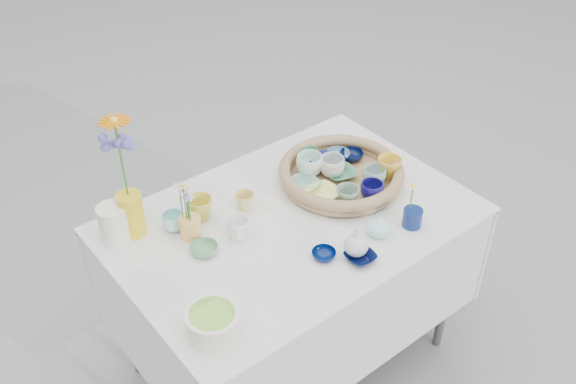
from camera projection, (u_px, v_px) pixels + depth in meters
ground at (291, 356)px, 2.74m from camera, size 80.00×80.00×0.00m
display_table at (291, 356)px, 2.74m from camera, size 1.26×0.86×0.77m
wicker_tray at (341, 174)px, 2.42m from camera, size 0.47×0.47×0.08m
tray_ceramic_0 at (328, 163)px, 2.49m from camera, size 0.16×0.16×0.03m
tray_ceramic_1 at (351, 156)px, 2.53m from camera, size 0.12×0.12×0.03m
tray_ceramic_2 at (389, 168)px, 2.42m from camera, size 0.09×0.09×0.09m
tray_ceramic_3 at (340, 173)px, 2.44m from camera, size 0.14×0.14×0.03m
tray_ceramic_4 at (347, 197)px, 2.28m from camera, size 0.10×0.10×0.08m
tray_ceramic_5 at (303, 185)px, 2.38m from camera, size 0.13×0.13×0.03m
tray_ceramic_6 at (310, 165)px, 2.44m from camera, size 0.12×0.12×0.08m
tray_ceramic_7 at (332, 166)px, 2.43m from camera, size 0.13×0.13×0.08m
tray_ceramic_8 at (338, 155)px, 2.54m from camera, size 0.10×0.10×0.03m
tray_ceramic_9 at (372, 191)px, 2.32m from camera, size 0.11×0.11×0.07m
tray_ceramic_10 at (323, 194)px, 2.34m from camera, size 0.12×0.12×0.03m
tray_ceramic_11 at (374, 177)px, 2.39m from camera, size 0.11×0.11×0.07m
tray_ceramic_12 at (310, 155)px, 2.51m from camera, size 0.08×0.08×0.06m
loose_ceramic_0 at (200, 208)px, 2.25m from camera, size 0.09×0.09×0.09m
loose_ceramic_1 at (245, 201)px, 2.30m from camera, size 0.08×0.08×0.07m
loose_ceramic_2 at (204, 249)px, 2.12m from camera, size 0.12×0.12×0.03m
loose_ceramic_3 at (238, 228)px, 2.17m from camera, size 0.10×0.10×0.08m
loose_ceramic_4 at (324, 255)px, 2.11m from camera, size 0.08×0.08×0.03m
loose_ceramic_5 at (173, 222)px, 2.21m from camera, size 0.10×0.10×0.06m
loose_ceramic_6 at (360, 257)px, 2.10m from camera, size 0.10×0.10×0.02m
fluted_bowl at (213, 323)px, 1.84m from camera, size 0.21×0.21×0.08m
bud_vase_paleblue at (357, 240)px, 2.09m from camera, size 0.09×0.09×0.13m
bud_vase_seafoam at (379, 224)px, 2.18m from camera, size 0.11×0.11×0.09m
bud_vase_cobalt at (412, 218)px, 2.22m from camera, size 0.08×0.08×0.07m
single_daisy at (411, 199)px, 2.17m from camera, size 0.07×0.07×0.12m
tall_vase_yellow at (132, 214)px, 2.17m from camera, size 0.10×0.10×0.16m
gerbera at (121, 159)px, 2.04m from camera, size 0.12×0.12×0.30m
hydrangea at (123, 170)px, 2.06m from camera, size 0.10×0.10×0.28m
white_pitcher at (114, 223)px, 2.15m from camera, size 0.17×0.15×0.14m
daisy_cup at (191, 227)px, 2.17m from camera, size 0.09×0.09×0.08m
daisy_posy at (188, 201)px, 2.11m from camera, size 0.10×0.10×0.13m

